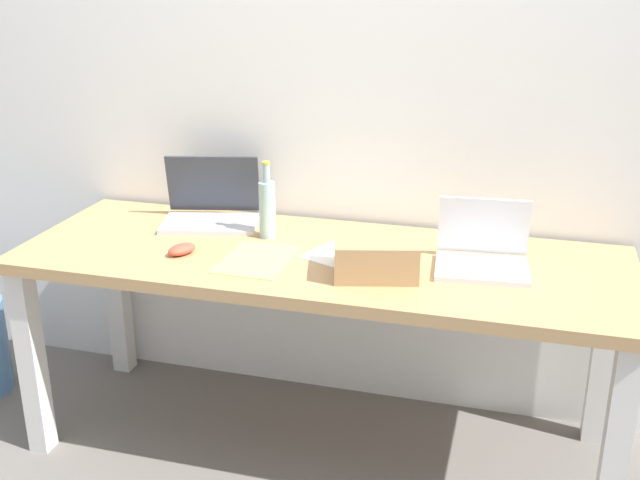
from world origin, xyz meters
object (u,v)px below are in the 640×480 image
Objects in this scene: computer_mouse at (182,249)px; cardboard_box at (376,256)px; desk at (320,280)px; beer_bottle at (267,208)px; laptop_left at (211,209)px; laptop_right at (482,255)px.

cardboard_box is at bearing 27.30° from computer_mouse.
computer_mouse reaches higher than desk.
beer_bottle is (-0.22, 0.11, 0.20)m from desk.
computer_mouse is at bearing -84.46° from laptop_left.
beer_bottle reaches higher than cardboard_box.
cardboard_box is (0.64, 0.01, 0.04)m from computer_mouse.
cardboard_box is (-0.31, -0.14, 0.01)m from laptop_right.
computer_mouse is (-0.95, -0.15, -0.03)m from laptop_right.
laptop_left is 0.27m from beer_bottle.
laptop_left is at bearing 122.04° from computer_mouse.
beer_bottle reaches higher than laptop_left.
laptop_left is 1.44× the size of beer_bottle.
laptop_right is 0.74m from beer_bottle.
laptop_left is (-0.46, 0.20, 0.14)m from desk.
laptop_right reaches higher than computer_mouse.
beer_bottle reaches higher than desk.
cardboard_box reaches higher than desk.
desk is 6.58× the size of laptop_right.
laptop_left is at bearing 155.16° from cardboard_box.
laptop_left is 1.27× the size of laptop_right.
beer_bottle reaches higher than laptop_right.
desk is 0.53m from laptop_left.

